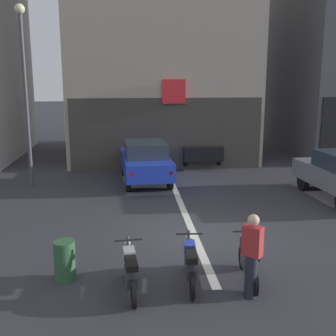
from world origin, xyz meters
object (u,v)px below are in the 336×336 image
Objects in this scene: street_lamp at (25,79)px; motorcycle_silver_row_leftmost at (130,270)px; motorcycle_black_row_centre at (248,260)px; car_black_down_street at (196,144)px; trash_bin at (65,261)px; person_by_motorcycles at (252,256)px; car_blue_crossing_near at (145,160)px; motorcycle_blue_row_left_mid at (190,263)px.

street_lamp is 9.93m from motorcycle_silver_row_leftmost.
street_lamp is 10.88m from motorcycle_black_row_centre.
car_black_down_street is 8.67m from street_lamp.
motorcycle_black_row_centre is at bearing -6.04° from trash_bin.
person_by_motorcycles is (-0.13, -0.67, 0.40)m from motorcycle_black_row_centre.
motorcycle_blue_row_left_mid is (0.53, -8.52, -0.43)m from car_blue_crossing_near.
trash_bin is (-1.34, 0.64, -0.03)m from motorcycle_silver_row_leftmost.
motorcycle_silver_row_leftmost is (3.69, -8.50, -3.59)m from street_lamp.
street_lamp reaches higher than car_black_down_street.
car_blue_crossing_near is 1.02× the size of car_black_down_street.
motorcycle_blue_row_left_mid is (-2.11, -12.27, -0.43)m from car_black_down_street.
car_blue_crossing_near is at bearing 85.54° from motorcycle_silver_row_leftmost.
motorcycle_blue_row_left_mid is at bearing -9.38° from trash_bin.
motorcycle_blue_row_left_mid reaches higher than trash_bin.
car_black_down_street is 2.46× the size of motorcycle_silver_row_leftmost.
street_lamp is 7.80× the size of trash_bin.
car_blue_crossing_near reaches higher than motorcycle_black_row_centre.
motorcycle_blue_row_left_mid is at bearing 149.16° from person_by_motorcycles.
car_blue_crossing_near is 0.63× the size of street_lamp.
motorcycle_blue_row_left_mid is at bearing -178.88° from motorcycle_black_row_centre.
car_black_down_street is 2.46× the size of person_by_motorcycles.
car_black_down_street is 12.74m from trash_bin.
person_by_motorcycles is at bearing -80.07° from car_blue_crossing_near.
street_lamp is 3.97× the size of motorcycle_blue_row_left_mid.
car_blue_crossing_near is 4.59m from car_black_down_street.
motorcycle_black_row_centre is at bearing 1.12° from motorcycle_blue_row_left_mid.
motorcycle_silver_row_leftmost is at bearing -94.46° from car_blue_crossing_near.
motorcycle_silver_row_leftmost is at bearing 169.46° from person_by_motorcycles.
motorcycle_blue_row_left_mid is 1.00× the size of person_by_motorcycles.
car_black_down_street reaches higher than motorcycle_silver_row_leftmost.
motorcycle_black_row_centre is 3.78m from trash_bin.
motorcycle_blue_row_left_mid is at bearing -86.44° from car_blue_crossing_near.
car_blue_crossing_near is 5.40m from street_lamp.
person_by_motorcycles reaches higher than motorcycle_silver_row_leftmost.
motorcycle_black_row_centre reaches higher than trash_bin.
car_blue_crossing_near is 8.68m from motorcycle_black_row_centre.
car_black_down_street reaches higher than trash_bin.
motorcycle_black_row_centre is at bearing 78.66° from person_by_motorcycles.
street_lamp is 3.97× the size of person_by_motorcycles.
car_blue_crossing_near is 2.51× the size of person_by_motorcycles.
car_black_down_street is at bearing 85.41° from person_by_motorcycles.
car_black_down_street is (2.64, 3.75, 0.00)m from car_blue_crossing_near.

